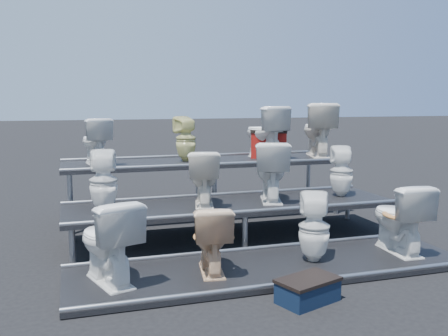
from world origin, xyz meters
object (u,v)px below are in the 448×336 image
object	(u,v)px
toilet_9	(186,139)
toilet_11	(318,130)
toilet_8	(95,141)
red_crate	(268,145)
toilet_2	(314,227)
toilet_6	(271,171)
toilet_10	(265,132)
step_stool	(308,292)
toilet_1	(211,238)
toilet_3	(399,217)
toilet_4	(103,181)
toilet_5	(204,178)
toilet_0	(108,241)
toilet_7	(342,171)

from	to	relation	value
toilet_9	toilet_11	distance (m)	2.19
toilet_8	red_crate	bearing A→B (deg)	171.71
toilet_9	toilet_2	bearing A→B (deg)	91.24
toilet_9	toilet_6	bearing A→B (deg)	106.90
toilet_10	red_crate	world-z (taller)	toilet_10
red_crate	step_stool	distance (m)	3.85
toilet_1	toilet_11	world-z (taller)	toilet_11
toilet_2	toilet_3	distance (m)	1.06
toilet_9	toilet_10	world-z (taller)	toilet_10
toilet_2	toilet_9	xyz separation A→B (m)	(-0.79, 2.60, 0.77)
toilet_4	toilet_5	bearing A→B (deg)	-175.66
toilet_4	toilet_0	bearing A→B (deg)	91.72
toilet_1	toilet_3	xyz separation A→B (m)	(2.21, 0.00, 0.05)
toilet_5	toilet_8	world-z (taller)	toilet_8
toilet_9	red_crate	world-z (taller)	toilet_9
toilet_4	toilet_8	bearing A→B (deg)	-85.15
toilet_9	toilet_0	bearing A→B (deg)	46.81
toilet_6	step_stool	size ratio (longest dim) A/B	1.50
step_stool	toilet_0	bearing A→B (deg)	133.08
toilet_3	toilet_7	xyz separation A→B (m)	(0.02, 1.30, 0.35)
toilet_4	step_stool	size ratio (longest dim) A/B	1.39
toilet_9	toilet_5	bearing A→B (deg)	70.90
toilet_1	toilet_4	world-z (taller)	toilet_4
toilet_2	toilet_11	bearing A→B (deg)	-93.84
toilet_4	step_stool	bearing A→B (deg)	130.72
toilet_8	step_stool	bearing A→B (deg)	104.13
toilet_0	step_stool	bearing A→B (deg)	134.99
toilet_1	step_stool	world-z (taller)	toilet_1
toilet_0	toilet_10	bearing A→B (deg)	-152.80
toilet_9	red_crate	distance (m)	1.38
toilet_5	step_stool	bearing A→B (deg)	113.28
toilet_9	toilet_8	bearing A→B (deg)	-15.63
toilet_7	step_stool	distance (m)	2.77
red_crate	toilet_9	bearing A→B (deg)	-154.82
toilet_2	toilet_6	world-z (taller)	toilet_6
toilet_10	red_crate	bearing A→B (deg)	-145.50
toilet_10	step_stool	world-z (taller)	toilet_10
toilet_10	toilet_9	bearing A→B (deg)	-10.86
toilet_2	toilet_7	size ratio (longest dim) A/B	1.07
toilet_2	toilet_0	bearing A→B (deg)	24.51
toilet_1	toilet_11	size ratio (longest dim) A/B	0.80
toilet_8	toilet_9	xyz separation A→B (m)	(1.31, 0.00, 0.01)
toilet_2	toilet_8	bearing A→B (deg)	-26.60
step_stool	toilet_5	bearing A→B (deg)	80.18
toilet_0	toilet_9	world-z (taller)	toilet_9
toilet_2	red_crate	xyz separation A→B (m)	(0.58, 2.71, 0.63)
toilet_0	toilet_1	bearing A→B (deg)	162.40
toilet_9	toilet_3	bearing A→B (deg)	109.82
toilet_4	toilet_5	world-z (taller)	toilet_4
toilet_3	toilet_10	xyz separation A→B (m)	(-0.59, 2.60, 0.81)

